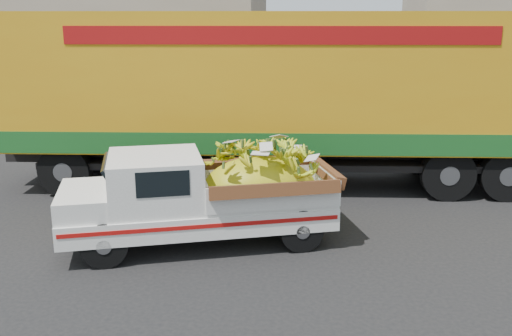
# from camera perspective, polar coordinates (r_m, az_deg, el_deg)

# --- Properties ---
(ground) EXTENTS (100.00, 100.00, 0.00)m
(ground) POSITION_cam_1_polar(r_m,az_deg,el_deg) (10.64, -12.26, -5.78)
(ground) COLOR black
(ground) RESTS_ON ground
(curb) EXTENTS (60.00, 0.25, 0.15)m
(curb) POSITION_cam_1_polar(r_m,az_deg,el_deg) (15.66, -6.18, 1.44)
(curb) COLOR gray
(curb) RESTS_ON ground
(sidewalk) EXTENTS (60.00, 4.00, 0.14)m
(sidewalk) POSITION_cam_1_polar(r_m,az_deg,el_deg) (17.67, -4.77, 3.00)
(sidewalk) COLOR gray
(sidewalk) RESTS_ON ground
(building_left) EXTENTS (18.00, 6.00, 5.00)m
(building_left) POSITION_cam_1_polar(r_m,az_deg,el_deg) (25.53, -20.62, 11.27)
(building_left) COLOR gray
(building_left) RESTS_ON ground
(pickup_truck) EXTENTS (4.69, 2.86, 1.55)m
(pickup_truck) POSITION_cam_1_polar(r_m,az_deg,el_deg) (9.52, -3.75, -2.63)
(pickup_truck) COLOR black
(pickup_truck) RESTS_ON ground
(semi_trailer) EXTENTS (12.04, 3.33, 3.80)m
(semi_trailer) POSITION_cam_1_polar(r_m,az_deg,el_deg) (12.56, 2.43, 7.69)
(semi_trailer) COLOR black
(semi_trailer) RESTS_ON ground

